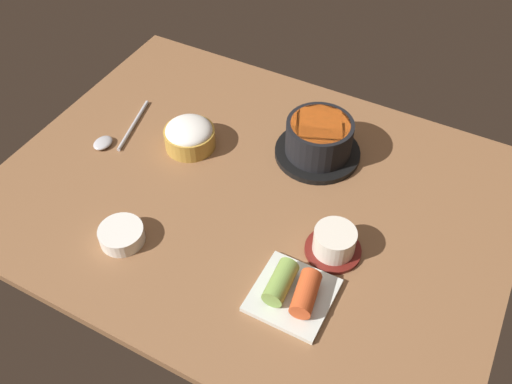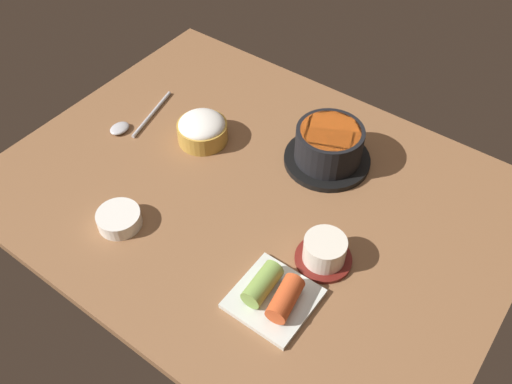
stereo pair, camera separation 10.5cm
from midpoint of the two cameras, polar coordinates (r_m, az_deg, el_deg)
name	(u,v)px [view 2 (the right image)]	position (r cm, az deg, el deg)	size (l,w,h in cm)	color
dining_table	(254,195)	(109.41, 2.51, -0.47)	(100.00, 76.00, 2.00)	brown
stone_pot	(329,147)	(113.32, 10.22, 4.53)	(18.01, 18.01, 8.69)	black
rice_bowl	(202,129)	(117.50, -3.10, 6.47)	(10.85, 10.85, 6.20)	#B78C38
tea_cup_with_saucer	(324,251)	(97.68, 10.22, -6.30)	(10.28, 10.28, 5.49)	maroon
kimchi_plate	(274,295)	(92.65, 5.14, -10.81)	(13.15, 13.15, 4.69)	silver
side_bowl_near	(119,219)	(104.00, -11.35, -2.90)	(8.30, 8.30, 2.99)	white
spoon	(131,123)	(124.54, -10.62, 6.94)	(6.25, 18.64, 1.35)	#B7B7BC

